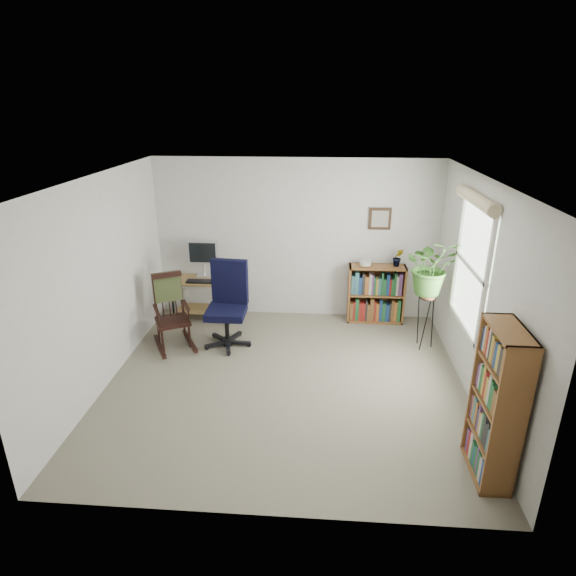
# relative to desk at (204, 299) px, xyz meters

# --- Properties ---
(floor) EXTENTS (4.20, 4.00, 0.00)m
(floor) POSITION_rel_desk_xyz_m (1.39, -1.70, -0.32)
(floor) COLOR gray
(floor) RESTS_ON ground
(ceiling) EXTENTS (4.20, 4.00, 0.00)m
(ceiling) POSITION_rel_desk_xyz_m (1.39, -1.70, 2.08)
(ceiling) COLOR silver
(ceiling) RESTS_ON ground
(wall_back) EXTENTS (4.20, 0.00, 2.40)m
(wall_back) POSITION_rel_desk_xyz_m (1.39, 0.30, 0.88)
(wall_back) COLOR silver
(wall_back) RESTS_ON ground
(wall_front) EXTENTS (4.20, 0.00, 2.40)m
(wall_front) POSITION_rel_desk_xyz_m (1.39, -3.70, 0.88)
(wall_front) COLOR silver
(wall_front) RESTS_ON ground
(wall_left) EXTENTS (0.00, 4.00, 2.40)m
(wall_left) POSITION_rel_desk_xyz_m (-0.71, -1.70, 0.88)
(wall_left) COLOR silver
(wall_left) RESTS_ON ground
(wall_right) EXTENTS (0.00, 4.00, 2.40)m
(wall_right) POSITION_rel_desk_xyz_m (3.49, -1.70, 0.88)
(wall_right) COLOR silver
(wall_right) RESTS_ON ground
(window) EXTENTS (0.12, 1.20, 1.50)m
(window) POSITION_rel_desk_xyz_m (3.45, -1.40, 1.08)
(window) COLOR white
(window) RESTS_ON wall_right
(desk) EXTENTS (0.89, 0.49, 0.64)m
(desk) POSITION_rel_desk_xyz_m (0.00, 0.00, 0.00)
(desk) COLOR olive
(desk) RESTS_ON floor
(monitor) EXTENTS (0.46, 0.16, 0.56)m
(monitor) POSITION_rel_desk_xyz_m (0.00, 0.14, 0.60)
(monitor) COLOR silver
(monitor) RESTS_ON desk
(keyboard) EXTENTS (0.40, 0.15, 0.02)m
(keyboard) POSITION_rel_desk_xyz_m (0.00, -0.12, 0.33)
(keyboard) COLOR black
(keyboard) RESTS_ON desk
(office_chair) EXTENTS (0.70, 0.70, 1.18)m
(office_chair) POSITION_rel_desk_xyz_m (0.52, -0.83, 0.27)
(office_chair) COLOR black
(office_chair) RESTS_ON floor
(rocking_chair) EXTENTS (0.88, 1.03, 1.03)m
(rocking_chair) POSITION_rel_desk_xyz_m (-0.20, -0.91, 0.19)
(rocking_chair) COLOR black
(rocking_chair) RESTS_ON floor
(low_bookshelf) EXTENTS (0.83, 0.28, 0.88)m
(low_bookshelf) POSITION_rel_desk_xyz_m (2.60, 0.12, 0.12)
(low_bookshelf) COLOR brown
(low_bookshelf) RESTS_ON floor
(tall_bookshelf) EXTENTS (0.27, 0.63, 1.44)m
(tall_bookshelf) POSITION_rel_desk_xyz_m (3.31, -3.05, 0.40)
(tall_bookshelf) COLOR brown
(tall_bookshelf) RESTS_ON floor
(plant_stand) EXTENTS (0.28, 0.28, 0.85)m
(plant_stand) POSITION_rel_desk_xyz_m (3.19, -0.68, 0.10)
(plant_stand) COLOR black
(plant_stand) RESTS_ON floor
(spider_plant) EXTENTS (1.69, 1.88, 1.46)m
(spider_plant) POSITION_rel_desk_xyz_m (3.19, -0.68, 1.19)
(spider_plant) COLOR #356824
(spider_plant) RESTS_ON plant_stand
(potted_plant_small) EXTENTS (0.13, 0.24, 0.11)m
(potted_plant_small) POSITION_rel_desk_xyz_m (2.88, 0.13, 0.61)
(potted_plant_small) COLOR #356824
(potted_plant_small) RESTS_ON low_bookshelf
(framed_picture) EXTENTS (0.32, 0.04, 0.32)m
(framed_picture) POSITION_rel_desk_xyz_m (2.60, 0.27, 1.23)
(framed_picture) COLOR black
(framed_picture) RESTS_ON wall_back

